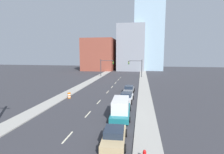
{
  "coord_description": "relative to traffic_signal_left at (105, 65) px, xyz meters",
  "views": [
    {
      "loc": [
        6.67,
        -6.08,
        7.8
      ],
      "look_at": [
        -0.18,
        34.36,
        2.2
      ],
      "focal_mm": 28.0,
      "sensor_mm": 36.0,
      "label": 1
    }
  ],
  "objects": [
    {
      "name": "building_office_center",
      "position": [
        7.31,
        27.55,
        6.42
      ],
      "size": [
        12.0,
        20.0,
        20.38
      ],
      "color": "gray",
      "rests_on": "ground"
    },
    {
      "name": "sedan_tan",
      "position": [
        9.96,
        -43.02,
        -3.14
      ],
      "size": [
        2.35,
        4.45,
        1.35
      ],
      "rotation": [
        0.0,
        0.0,
        0.05
      ],
      "color": "tan",
      "rests_on": "ground"
    },
    {
      "name": "lane_stripe_at_8m",
      "position": [
        5.5,
        -42.68,
        -3.76
      ],
      "size": [
        0.16,
        2.4,
        0.01
      ],
      "primitive_type": "cube",
      "color": "beige",
      "rests_on": "ground"
    },
    {
      "name": "lane_stripe_at_33m",
      "position": [
        5.5,
        -17.77,
        -3.76
      ],
      "size": [
        0.16,
        2.4,
        0.01
      ],
      "primitive_type": "cube",
      "color": "beige",
      "rests_on": "ground"
    },
    {
      "name": "traffic_barrel",
      "position": [
        -0.2,
        -29.06,
        -3.29
      ],
      "size": [
        0.56,
        0.56,
        0.95
      ],
      "color": "orange",
      "rests_on": "ground"
    },
    {
      "name": "lane_stripe_at_28m",
      "position": [
        5.5,
        -23.12,
        -3.76
      ],
      "size": [
        0.16,
        2.4,
        0.01
      ],
      "primitive_type": "cube",
      "color": "beige",
      "rests_on": "ground"
    },
    {
      "name": "traffic_signal_right",
      "position": [
        10.94,
        0.0,
        0.0
      ],
      "size": [
        4.51,
        0.35,
        5.76
      ],
      "color": "#38383D",
      "rests_on": "ground"
    },
    {
      "name": "sedan_gray",
      "position": [
        9.82,
        -22.95,
        -3.12
      ],
      "size": [
        2.17,
        4.57,
        1.39
      ],
      "rotation": [
        0.0,
        0.0,
        -0.03
      ],
      "color": "slate",
      "rests_on": "ground"
    },
    {
      "name": "sidewalk_left",
      "position": [
        -1.84,
        1.03,
        -3.7
      ],
      "size": [
        2.41,
        104.28,
        0.13
      ],
      "color": "#9E9B93",
      "rests_on": "ground"
    },
    {
      "name": "box_truck_teal",
      "position": [
        9.75,
        -36.41,
        -2.7
      ],
      "size": [
        2.68,
        6.46,
        2.26
      ],
      "rotation": [
        0.0,
        0.0,
        0.05
      ],
      "color": "#196B75",
      "rests_on": "ground"
    },
    {
      "name": "lane_stripe_at_50m",
      "position": [
        5.5,
        -0.98,
        -3.76
      ],
      "size": [
        0.16,
        2.4,
        0.01
      ],
      "primitive_type": "cube",
      "color": "beige",
      "rests_on": "ground"
    },
    {
      "name": "lane_stripe_at_39m",
      "position": [
        5.5,
        -12.25,
        -3.76
      ],
      "size": [
        0.16,
        2.4,
        0.01
      ],
      "primitive_type": "cube",
      "color": "beige",
      "rests_on": "ground"
    },
    {
      "name": "building_glass_right",
      "position": [
        15.11,
        31.55,
        11.92
      ],
      "size": [
        13.0,
        20.0,
        31.37
      ],
      "color": "#99B7CC",
      "rests_on": "ground"
    },
    {
      "name": "lane_stripe_at_44m",
      "position": [
        5.5,
        -6.63,
        -3.76
      ],
      "size": [
        0.16,
        2.4,
        0.01
      ],
      "primitive_type": "cube",
      "color": "beige",
      "rests_on": "ground"
    },
    {
      "name": "lane_stripe_at_15m",
      "position": [
        5.5,
        -36.37,
        -3.76
      ],
      "size": [
        0.16,
        2.4,
        0.01
      ],
      "primitive_type": "cube",
      "color": "beige",
      "rests_on": "ground"
    },
    {
      "name": "traffic_signal_left",
      "position": [
        0.0,
        0.0,
        0.0
      ],
      "size": [
        4.51,
        0.35,
        5.76
      ],
      "color": "#38383D",
      "rests_on": "ground"
    },
    {
      "name": "sidewalk_right",
      "position": [
        12.84,
        1.03,
        -3.7
      ],
      "size": [
        2.41,
        104.28,
        0.13
      ],
      "color": "#9E9B93",
      "rests_on": "ground"
    },
    {
      "name": "sedan_white",
      "position": [
        9.87,
        -29.54,
        -3.09
      ],
      "size": [
        2.29,
        4.65,
        1.47
      ],
      "rotation": [
        0.0,
        0.0,
        -0.05
      ],
      "color": "silver",
      "rests_on": "ground"
    },
    {
      "name": "building_brick_left",
      "position": [
        -7.41,
        23.55,
        3.42
      ],
      "size": [
        14.0,
        16.0,
        14.37
      ],
      "color": "brown",
      "rests_on": "ground"
    },
    {
      "name": "lane_stripe_at_21m",
      "position": [
        5.5,
        -30.59,
        -3.76
      ],
      "size": [
        0.16,
        2.4,
        0.01
      ],
      "primitive_type": "cube",
      "color": "beige",
      "rests_on": "ground"
    }
  ]
}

